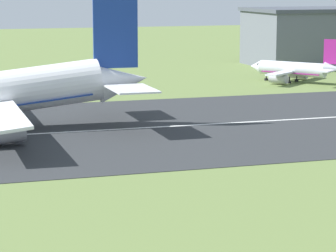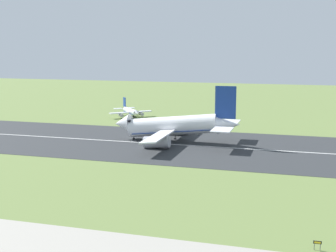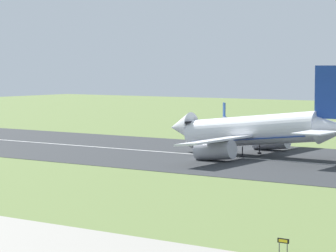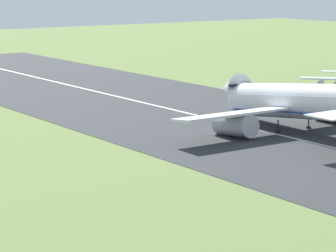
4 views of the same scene
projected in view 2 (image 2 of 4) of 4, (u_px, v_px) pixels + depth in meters
name	position (u px, v px, depth m)	size (l,w,h in m)	color
ground_plane	(259.00, 209.00, 91.40)	(631.42, 631.42, 0.00)	olive
runway_strip	(276.00, 151.00, 142.74)	(391.42, 54.29, 0.06)	#2B2D30
runway_centreline	(276.00, 151.00, 142.73)	(352.28, 0.70, 0.01)	silver
airplane_landing	(174.00, 126.00, 155.56)	(43.65, 49.16, 19.21)	white
airplane_parked_west	(130.00, 111.00, 209.93)	(18.27, 17.91, 8.24)	silver
runway_sign	(317.00, 243.00, 72.92)	(1.27, 0.13, 1.50)	#4C4C51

